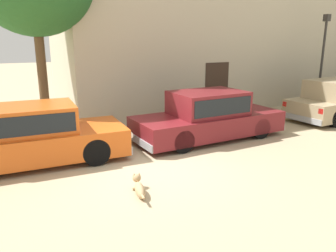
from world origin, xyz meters
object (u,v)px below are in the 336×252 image
(parked_sedan_nearest, at_px, (35,135))
(parked_sedan_second, at_px, (208,116))
(street_lamp, at_px, (323,50))
(stray_dog_spotted, at_px, (139,187))

(parked_sedan_nearest, height_order, parked_sedan_second, parked_sedan_second)
(parked_sedan_nearest, distance_m, street_lamp, 11.99)
(stray_dog_spotted, bearing_deg, parked_sedan_nearest, 42.47)
(parked_sedan_nearest, xyz_separation_m, street_lamp, (11.76, 1.46, 1.82))
(parked_sedan_nearest, xyz_separation_m, stray_dog_spotted, (1.63, -2.79, -0.58))
(stray_dog_spotted, relative_size, street_lamp, 0.25)
(parked_sedan_second, bearing_deg, stray_dog_spotted, -143.93)
(parked_sedan_second, bearing_deg, street_lamp, 11.12)
(parked_sedan_second, distance_m, street_lamp, 7.20)
(parked_sedan_second, height_order, street_lamp, street_lamp)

